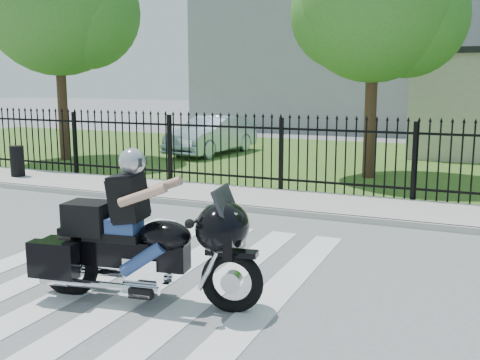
% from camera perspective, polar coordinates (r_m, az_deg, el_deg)
% --- Properties ---
extents(ground, '(120.00, 120.00, 0.00)m').
position_cam_1_polar(ground, '(8.11, -10.01, -9.23)').
color(ground, slate).
rests_on(ground, ground).
extents(crosswalk, '(5.00, 5.50, 0.01)m').
position_cam_1_polar(crosswalk, '(8.10, -10.01, -9.19)').
color(crosswalk, silver).
rests_on(crosswalk, ground).
extents(sidewalk, '(40.00, 2.00, 0.12)m').
position_cam_1_polar(sidewalk, '(12.42, 2.64, -1.99)').
color(sidewalk, '#ADAAA3').
rests_on(sidewalk, ground).
extents(curb, '(40.00, 0.12, 0.12)m').
position_cam_1_polar(curb, '(11.51, 0.90, -2.95)').
color(curb, '#ADAAA3').
rests_on(curb, ground).
extents(grass_strip, '(40.00, 12.00, 0.02)m').
position_cam_1_polar(grass_strip, '(19.04, 10.05, 1.97)').
color(grass_strip, '#385F20').
rests_on(grass_strip, ground).
extents(iron_fence, '(26.00, 0.04, 1.80)m').
position_cam_1_polar(iron_fence, '(13.20, 4.20, 2.43)').
color(iron_fence, black).
rests_on(iron_fence, ground).
extents(tree_left, '(4.80, 4.80, 7.58)m').
position_cam_1_polar(tree_left, '(19.74, -18.11, 16.95)').
color(tree_left, '#382316').
rests_on(tree_left, ground).
extents(tree_mid, '(4.20, 4.20, 6.78)m').
position_cam_1_polar(tree_mid, '(15.74, 13.54, 17.17)').
color(tree_mid, '#382316').
rests_on(tree_mid, ground).
extents(building_tall, '(15.00, 10.00, 12.00)m').
position_cam_1_polar(building_tall, '(33.34, 10.88, 15.71)').
color(building_tall, gray).
rests_on(building_tall, ground).
extents(motorcycle_rider, '(2.90, 1.18, 1.92)m').
position_cam_1_polar(motorcycle_rider, '(6.87, -10.20, -5.91)').
color(motorcycle_rider, black).
rests_on(motorcycle_rider, ground).
extents(parked_car, '(1.97, 4.30, 1.37)m').
position_cam_1_polar(parked_car, '(20.29, -2.88, 4.58)').
color(parked_car, '#AAC2D6').
rests_on(parked_car, grass_strip).
extents(litter_bin, '(0.39, 0.39, 0.82)m').
position_cam_1_polar(litter_bin, '(16.13, -21.69, 1.80)').
color(litter_bin, black).
rests_on(litter_bin, sidewalk).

